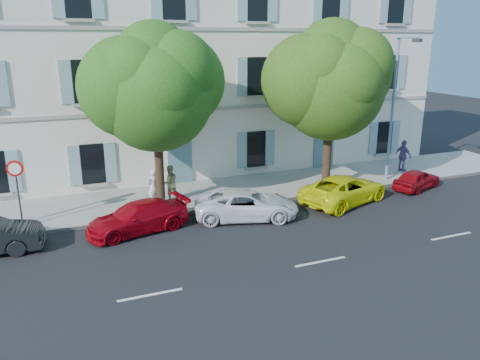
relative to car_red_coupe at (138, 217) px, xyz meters
name	(u,v)px	position (x,y,z in m)	size (l,w,h in m)	color
ground	(271,222)	(5.44, -1.12, -0.61)	(90.00, 90.00, 0.00)	black
sidewalk	(234,191)	(5.44, 3.33, -0.53)	(36.00, 4.50, 0.15)	#A09E96
kerb	(250,204)	(5.44, 1.16, -0.53)	(36.00, 0.16, 0.16)	#9E998E
building	(198,66)	(5.44, 9.08, 5.39)	(28.00, 7.00, 12.00)	white
car_red_coupe	(138,217)	(0.00, 0.00, 0.00)	(1.70, 4.18, 1.21)	#A20411
car_white_coupe	(247,205)	(4.64, -0.27, 0.02)	(2.07, 4.49, 1.25)	white
car_yellow_supercar	(344,189)	(9.75, -0.10, 0.05)	(2.19, 4.76, 1.32)	#F1F10A
car_red_hatchback	(417,179)	(14.45, 0.27, -0.08)	(1.25, 3.12, 1.06)	maroon
tree_left	(156,94)	(1.49, 2.48, 4.63)	(5.10, 5.10, 7.90)	#3A2819
tree_right	(331,87)	(9.87, 1.74, 4.70)	(5.21, 5.21, 8.03)	#3A2819
road_sign	(16,180)	(-4.35, 1.81, 1.57)	(0.65, 0.16, 2.81)	#383A3D
street_lamp	(395,102)	(13.80, 1.72, 3.78)	(0.41, 1.61, 7.48)	#7293BF
pedestrian_a	(153,187)	(1.19, 2.62, 0.38)	(0.61, 0.40, 1.67)	silver
pedestrian_b	(170,183)	(2.02, 2.86, 0.41)	(0.84, 0.65, 1.72)	tan
pedestrian_c	(403,156)	(15.75, 2.92, 0.46)	(1.07, 0.45, 1.83)	#6B5297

